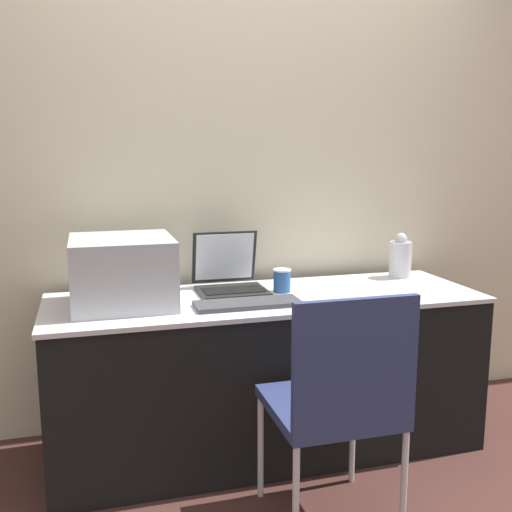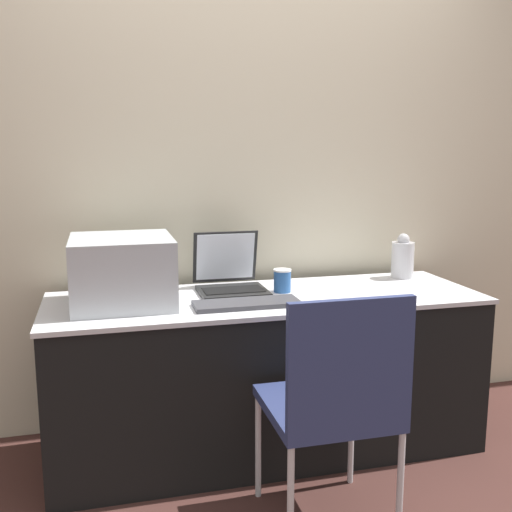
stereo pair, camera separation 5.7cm
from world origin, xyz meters
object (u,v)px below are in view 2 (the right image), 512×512
(chair, at_px, (335,396))
(printer, at_px, (122,268))
(coffee_cup, at_px, (282,281))
(metal_pitcher, at_px, (403,258))
(laptop_left, at_px, (230,278))
(external_keyboard, at_px, (247,304))

(chair, bearing_deg, printer, 134.69)
(coffee_cup, xyz_separation_m, metal_pitcher, (0.69, 0.15, 0.05))
(laptop_left, bearing_deg, metal_pitcher, 3.44)
(printer, height_order, coffee_cup, printer)
(external_keyboard, height_order, coffee_cup, coffee_cup)
(printer, height_order, chair, printer)
(coffee_cup, height_order, chair, chair)
(external_keyboard, height_order, chair, chair)
(laptop_left, xyz_separation_m, metal_pitcher, (0.92, 0.06, 0.04))
(printer, distance_m, chair, 1.04)
(laptop_left, relative_size, metal_pitcher, 1.43)
(coffee_cup, bearing_deg, printer, -176.75)
(laptop_left, xyz_separation_m, chair, (0.20, -0.83, -0.26))
(coffee_cup, bearing_deg, laptop_left, 158.50)
(coffee_cup, bearing_deg, metal_pitcher, 11.87)
(metal_pitcher, distance_m, chair, 1.18)
(external_keyboard, bearing_deg, coffee_cup, 42.81)
(laptop_left, height_order, metal_pitcher, laptop_left)
(printer, xyz_separation_m, external_keyboard, (0.50, -0.16, -0.15))
(laptop_left, height_order, coffee_cup, laptop_left)
(laptop_left, relative_size, coffee_cup, 3.05)
(coffee_cup, bearing_deg, chair, -92.51)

